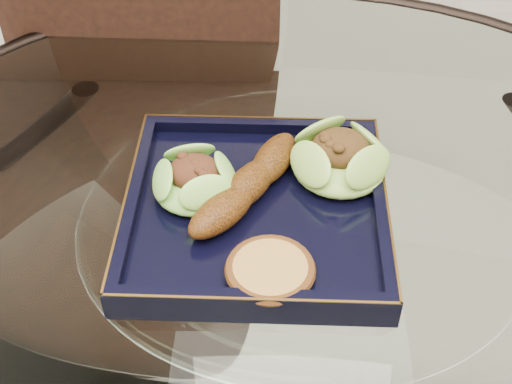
{
  "coord_description": "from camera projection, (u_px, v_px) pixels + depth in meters",
  "views": [
    {
      "loc": [
        -0.02,
        -0.49,
        1.3
      ],
      "look_at": [
        -0.04,
        0.04,
        0.8
      ],
      "focal_mm": 50.0,
      "sensor_mm": 36.0,
      "label": 1
    }
  ],
  "objects": [
    {
      "name": "dining_chair",
      "position": [
        144.0,
        197.0,
        1.1
      ],
      "size": [
        0.42,
        0.42,
        0.97
      ],
      "rotation": [
        0.0,
        0.0,
        -0.01
      ],
      "color": "black",
      "rests_on": "ground"
    },
    {
      "name": "dining_table",
      "position": [
        293.0,
        346.0,
        0.83
      ],
      "size": [
        1.13,
        1.13,
        0.77
      ],
      "color": "white",
      "rests_on": "ground"
    },
    {
      "name": "navy_plate",
      "position": [
        256.0,
        213.0,
        0.75
      ],
      "size": [
        0.27,
        0.27,
        0.02
      ],
      "primitive_type": "cube",
      "rotation": [
        0.0,
        0.0,
        0.01
      ],
      "color": "black",
      "rests_on": "dining_table"
    },
    {
      "name": "lettuce_wrap_left",
      "position": [
        195.0,
        183.0,
        0.74
      ],
      "size": [
        0.09,
        0.09,
        0.03
      ],
      "primitive_type": "ellipsoid",
      "rotation": [
        0.0,
        0.0,
        -0.08
      ],
      "color": "#57A02E",
      "rests_on": "navy_plate"
    },
    {
      "name": "lettuce_wrap_right",
      "position": [
        340.0,
        161.0,
        0.76
      ],
      "size": [
        0.12,
        0.12,
        0.04
      ],
      "primitive_type": "ellipsoid",
      "rotation": [
        0.0,
        0.0,
        0.23
      ],
      "color": "#5A8D29",
      "rests_on": "navy_plate"
    },
    {
      "name": "crumb_patty",
      "position": [
        270.0,
        271.0,
        0.67
      ],
      "size": [
        0.08,
        0.08,
        0.01
      ],
      "primitive_type": "cylinder",
      "rotation": [
        0.0,
        0.0,
        0.12
      ],
      "color": "#AA7F38",
      "rests_on": "navy_plate"
    },
    {
      "name": "roasted_plantain",
      "position": [
        249.0,
        184.0,
        0.74
      ],
      "size": [
        0.12,
        0.17,
        0.03
      ],
      "primitive_type": "ellipsoid",
      "rotation": [
        0.0,
        0.0,
        1.04
      ],
      "color": "#64320A",
      "rests_on": "navy_plate"
    }
  ]
}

